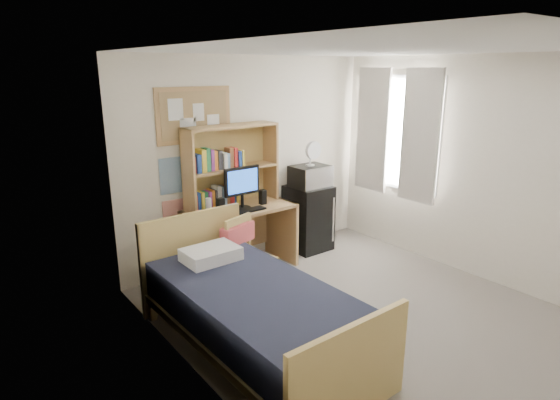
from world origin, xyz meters
TOP-DOWN VIEW (x-y plane):
  - floor at (0.00, 0.00)m, footprint 3.60×4.20m
  - ceiling at (0.00, 0.00)m, footprint 3.60×4.20m
  - wall_back at (0.00, 2.10)m, footprint 3.60×0.04m
  - wall_left at (-1.80, 0.00)m, footprint 0.04×4.20m
  - wall_right at (1.80, 0.00)m, footprint 0.04×4.20m
  - window_unit at (1.75, 1.20)m, footprint 0.10×1.40m
  - curtain_left at (1.72, 0.80)m, footprint 0.04×0.55m
  - curtain_right at (1.72, 1.60)m, footprint 0.04×0.55m
  - bulletin_board at (-0.78, 2.08)m, footprint 0.94×0.03m
  - poster_wave at (-1.10, 2.09)m, footprint 0.30×0.01m
  - poster_japan at (-1.10, 2.09)m, footprint 0.28×0.01m
  - desk at (-0.40, 1.75)m, footprint 1.33×0.69m
  - desk_chair at (-0.70, 1.05)m, footprint 0.57×0.57m
  - mini_fridge at (0.75, 1.82)m, footprint 0.53×0.53m
  - bed at (-1.22, 0.22)m, footprint 1.16×2.26m
  - hutch at (-0.41, 1.90)m, footprint 1.20×0.33m
  - monitor at (-0.40, 1.69)m, footprint 0.47×0.05m
  - keyboard at (-0.40, 1.55)m, footprint 0.41×0.14m
  - speaker_left at (-0.70, 1.68)m, footprint 0.07×0.07m
  - speaker_right at (-0.10, 1.70)m, footprint 0.08×0.08m
  - water_bottle at (-0.88, 1.64)m, footprint 0.06×0.06m
  - hoodie at (-0.76, 1.24)m, footprint 0.45×0.25m
  - microwave at (0.75, 1.80)m, footprint 0.50×0.38m
  - desk_fan at (0.75, 1.80)m, footprint 0.24×0.24m
  - pillow at (-1.24, 0.97)m, footprint 0.54×0.38m

SIDE VIEW (x-z plane):
  - floor at x=0.00m, z-range -0.02..0.00m
  - bed at x=-1.22m, z-range 0.00..0.62m
  - desk at x=-0.40m, z-range 0.00..0.82m
  - mini_fridge at x=0.75m, z-range 0.00..0.90m
  - desk_chair at x=-0.70m, z-range 0.00..0.91m
  - pillow at x=-1.24m, z-range 0.62..0.74m
  - hoodie at x=-0.76m, z-range 0.61..0.81m
  - poster_japan at x=-1.10m, z-range 0.60..0.96m
  - keyboard at x=-0.40m, z-range 0.82..0.84m
  - speaker_left at x=-0.70m, z-range 0.82..1.00m
  - speaker_right at x=-0.10m, z-range 0.82..1.00m
  - water_bottle at x=-0.88m, z-range 0.82..1.04m
  - microwave at x=0.75m, z-range 0.90..1.18m
  - monitor at x=-0.40m, z-range 0.82..1.33m
  - poster_wave at x=-1.10m, z-range 1.04..1.46m
  - wall_back at x=0.00m, z-range 0.00..2.60m
  - wall_left at x=-1.80m, z-range 0.00..2.60m
  - wall_right at x=1.80m, z-range 0.00..2.60m
  - hutch at x=-0.41m, z-range 0.82..1.80m
  - desk_fan at x=0.75m, z-range 1.18..1.48m
  - window_unit at x=1.75m, z-range 0.75..2.45m
  - curtain_left at x=1.72m, z-range 0.75..2.45m
  - curtain_right at x=1.72m, z-range 0.75..2.45m
  - bulletin_board at x=-0.78m, z-range 1.60..2.24m
  - ceiling at x=0.00m, z-range 2.59..2.61m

